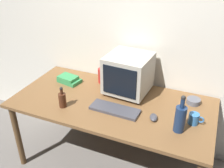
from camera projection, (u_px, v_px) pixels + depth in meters
The scene contains 12 objects.
ground_plane at pixel (112, 161), 2.62m from camera, with size 6.00×6.00×0.00m, color slate.
back_wall at pixel (132, 30), 2.41m from camera, with size 4.00×0.08×2.50m, color silver.
desk at pixel (112, 108), 2.30m from camera, with size 1.77×0.86×0.73m.
crt_monitor at pixel (128, 74), 2.32m from camera, with size 0.41×0.41×0.37m.
keyboard at pixel (115, 109), 2.14m from camera, with size 0.42×0.15×0.02m, color #3F3F47.
computer_mouse at pixel (154, 117), 2.03m from camera, with size 0.06×0.10×0.04m, color #3F3F47.
bottle_tall at pixel (180, 118), 1.86m from camera, with size 0.08×0.08×0.31m.
bottle_short at pixel (62, 99), 2.16m from camera, with size 0.06×0.06×0.19m.
book_stack at pixel (69, 79), 2.57m from camera, with size 0.24×0.18×0.07m.
mug at pixel (194, 119), 1.97m from camera, with size 0.12×0.08×0.09m.
cd_spindle at pixel (193, 101), 2.23m from camera, with size 0.12×0.12×0.04m, color #595B66.
metal_canister at pixel (103, 76), 2.55m from camera, with size 0.09×0.09×0.15m, color #A51E19.
Camera 1 is at (0.75, -1.75, 1.97)m, focal length 40.84 mm.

